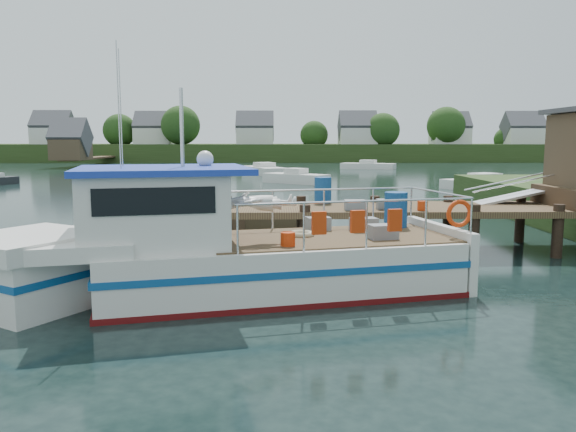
{
  "coord_description": "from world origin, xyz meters",
  "views": [
    {
      "loc": [
        -1.31,
        -17.54,
        3.45
      ],
      "look_at": [
        -1.0,
        -1.5,
        1.3
      ],
      "focal_mm": 35.0,
      "sensor_mm": 36.0,
      "label": 1
    }
  ],
  "objects_px": {
    "dock": "(525,180)",
    "lobster_boat": "(220,252)",
    "moored_a": "(145,181)",
    "moored_d": "(264,170)",
    "moored_b": "(296,178)",
    "moored_c": "(485,182)",
    "moored_rowboat": "(269,219)",
    "moored_far": "(368,166)"
  },
  "relations": [
    {
      "from": "dock",
      "to": "lobster_boat",
      "type": "xyz_separation_m",
      "value": [
        -9.12,
        -5.2,
        -1.26
      ]
    },
    {
      "from": "lobster_boat",
      "to": "moored_a",
      "type": "bearing_deg",
      "value": 92.96
    },
    {
      "from": "moored_a",
      "to": "moored_d",
      "type": "bearing_deg",
      "value": 36.87
    },
    {
      "from": "moored_b",
      "to": "moored_c",
      "type": "distance_m",
      "value": 14.6
    },
    {
      "from": "dock",
      "to": "moored_c",
      "type": "relative_size",
      "value": 2.32
    },
    {
      "from": "lobster_boat",
      "to": "moored_b",
      "type": "relative_size",
      "value": 2.04
    },
    {
      "from": "dock",
      "to": "moored_c",
      "type": "xyz_separation_m",
      "value": [
        7.57,
        23.7,
        -1.84
      ]
    },
    {
      "from": "moored_rowboat",
      "to": "moored_c",
      "type": "distance_m",
      "value": 24.88
    },
    {
      "from": "moored_c",
      "to": "moored_d",
      "type": "xyz_separation_m",
      "value": [
        -16.74,
        16.87,
        0.06
      ]
    },
    {
      "from": "moored_c",
      "to": "moored_d",
      "type": "bearing_deg",
      "value": 116.53
    },
    {
      "from": "lobster_boat",
      "to": "moored_rowboat",
      "type": "height_order",
      "value": "lobster_boat"
    },
    {
      "from": "moored_far",
      "to": "moored_a",
      "type": "xyz_separation_m",
      "value": [
        -21.33,
        -26.64,
        0.03
      ]
    },
    {
      "from": "moored_a",
      "to": "moored_c",
      "type": "bearing_deg",
      "value": -26.88
    },
    {
      "from": "dock",
      "to": "moored_rowboat",
      "type": "xyz_separation_m",
      "value": [
        -8.17,
        4.43,
        -1.84
      ]
    },
    {
      "from": "moored_b",
      "to": "moored_d",
      "type": "xyz_separation_m",
      "value": [
        -2.87,
        12.29,
        0.0
      ]
    },
    {
      "from": "lobster_boat",
      "to": "moored_d",
      "type": "bearing_deg",
      "value": 76.9
    },
    {
      "from": "dock",
      "to": "moored_b",
      "type": "relative_size",
      "value": 3.0
    },
    {
      "from": "moored_b",
      "to": "moored_c",
      "type": "xyz_separation_m",
      "value": [
        13.86,
        -4.58,
        -0.06
      ]
    },
    {
      "from": "moored_a",
      "to": "moored_b",
      "type": "height_order",
      "value": "moored_b"
    },
    {
      "from": "moored_b",
      "to": "moored_far",
      "type": "bearing_deg",
      "value": 71.63
    },
    {
      "from": "moored_c",
      "to": "moored_a",
      "type": "bearing_deg",
      "value": 158.4
    },
    {
      "from": "lobster_boat",
      "to": "moored_c",
      "type": "distance_m",
      "value": 33.38
    },
    {
      "from": "moored_rowboat",
      "to": "moored_c",
      "type": "xyz_separation_m",
      "value": [
        15.74,
        19.27,
        -0.0
      ]
    },
    {
      "from": "moored_rowboat",
      "to": "moored_far",
      "type": "relative_size",
      "value": 0.52
    },
    {
      "from": "lobster_boat",
      "to": "moored_b",
      "type": "xyz_separation_m",
      "value": [
        2.82,
        33.49,
        -0.53
      ]
    },
    {
      "from": "moored_rowboat",
      "to": "moored_c",
      "type": "height_order",
      "value": "moored_rowboat"
    },
    {
      "from": "moored_d",
      "to": "dock",
      "type": "bearing_deg",
      "value": -69.11
    },
    {
      "from": "moored_c",
      "to": "moored_d",
      "type": "relative_size",
      "value": 0.92
    },
    {
      "from": "dock",
      "to": "lobster_boat",
      "type": "relative_size",
      "value": 1.47
    },
    {
      "from": "dock",
      "to": "lobster_boat",
      "type": "bearing_deg",
      "value": -150.28
    },
    {
      "from": "dock",
      "to": "moored_rowboat",
      "type": "distance_m",
      "value": 9.47
    },
    {
      "from": "dock",
      "to": "moored_far",
      "type": "distance_m",
      "value": 51.99
    },
    {
      "from": "moored_rowboat",
      "to": "lobster_boat",
      "type": "bearing_deg",
      "value": -112.09
    },
    {
      "from": "dock",
      "to": "moored_d",
      "type": "bearing_deg",
      "value": 102.72
    },
    {
      "from": "lobster_boat",
      "to": "moored_rowboat",
      "type": "distance_m",
      "value": 9.7
    },
    {
      "from": "moored_a",
      "to": "lobster_boat",
      "type": "bearing_deg",
      "value": -97.4
    },
    {
      "from": "moored_b",
      "to": "moored_d",
      "type": "distance_m",
      "value": 12.62
    },
    {
      "from": "lobster_boat",
      "to": "moored_rowboat",
      "type": "bearing_deg",
      "value": 71.23
    },
    {
      "from": "moored_b",
      "to": "moored_d",
      "type": "height_order",
      "value": "moored_d"
    },
    {
      "from": "moored_rowboat",
      "to": "moored_d",
      "type": "xyz_separation_m",
      "value": [
        -1.0,
        36.14,
        0.06
      ]
    },
    {
      "from": "lobster_boat",
      "to": "moored_a",
      "type": "height_order",
      "value": "lobster_boat"
    },
    {
      "from": "lobster_boat",
      "to": "moored_d",
      "type": "xyz_separation_m",
      "value": [
        -0.05,
        45.78,
        -0.52
      ]
    }
  ]
}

